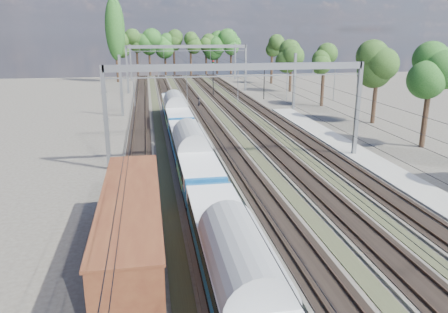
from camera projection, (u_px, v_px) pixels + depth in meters
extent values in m
cube|color=#47423A|center=(140.00, 130.00, 53.06)|extent=(3.00, 130.00, 0.15)
cube|color=black|center=(140.00, 129.00, 53.03)|extent=(2.50, 130.00, 0.06)
cube|color=#473326|center=(134.00, 129.00, 52.88)|extent=(0.08, 130.00, 0.14)
cube|color=#473326|center=(146.00, 128.00, 53.12)|extent=(0.08, 130.00, 0.14)
cube|color=#47423A|center=(177.00, 129.00, 53.80)|extent=(3.00, 130.00, 0.15)
cube|color=black|center=(177.00, 128.00, 53.78)|extent=(2.50, 130.00, 0.06)
cube|color=#473326|center=(171.00, 127.00, 53.63)|extent=(0.08, 130.00, 0.14)
cube|color=#473326|center=(183.00, 127.00, 53.87)|extent=(0.08, 130.00, 0.14)
cube|color=#47423A|center=(213.00, 127.00, 54.55)|extent=(3.00, 130.00, 0.15)
cube|color=black|center=(213.00, 126.00, 54.52)|extent=(2.50, 130.00, 0.06)
cube|color=#473326|center=(207.00, 126.00, 54.37)|extent=(0.08, 130.00, 0.14)
cube|color=#473326|center=(219.00, 125.00, 54.61)|extent=(0.08, 130.00, 0.14)
cube|color=#47423A|center=(248.00, 126.00, 55.29)|extent=(3.00, 130.00, 0.15)
cube|color=black|center=(248.00, 125.00, 55.26)|extent=(2.50, 130.00, 0.06)
cube|color=#473326|center=(243.00, 125.00, 55.12)|extent=(0.08, 130.00, 0.14)
cube|color=#473326|center=(254.00, 124.00, 55.36)|extent=(0.08, 130.00, 0.14)
cube|color=#47423A|center=(282.00, 125.00, 56.04)|extent=(3.00, 130.00, 0.15)
cube|color=black|center=(282.00, 124.00, 56.01)|extent=(2.50, 130.00, 0.06)
cube|color=#473326|center=(277.00, 123.00, 55.86)|extent=(0.08, 130.00, 0.14)
cube|color=#473326|center=(288.00, 123.00, 56.10)|extent=(0.08, 130.00, 0.14)
cube|color=#353222|center=(159.00, 130.00, 53.44)|extent=(1.10, 130.00, 0.05)
cube|color=#353222|center=(195.00, 128.00, 54.19)|extent=(1.10, 130.00, 0.05)
cube|color=#353222|center=(231.00, 127.00, 54.93)|extent=(1.10, 130.00, 0.05)
cube|color=#353222|center=(265.00, 126.00, 55.68)|extent=(1.10, 130.00, 0.05)
cube|color=gray|center=(420.00, 191.00, 32.87)|extent=(3.00, 70.00, 0.30)
cube|color=slate|center=(106.00, 119.00, 37.22)|extent=(0.35, 0.35, 9.00)
cube|color=slate|center=(357.00, 110.00, 41.03)|extent=(0.35, 0.35, 9.00)
cube|color=slate|center=(238.00, 67.00, 37.95)|extent=(23.00, 0.35, 0.60)
cube|color=slate|center=(127.00, 70.00, 82.61)|extent=(0.35, 0.35, 9.00)
cube|color=slate|center=(246.00, 68.00, 86.42)|extent=(0.35, 0.35, 9.00)
cube|color=slate|center=(187.00, 47.00, 83.34)|extent=(23.00, 0.35, 0.60)
cube|color=slate|center=(121.00, 86.00, 60.93)|extent=(0.35, 0.35, 8.50)
cube|color=slate|center=(131.00, 63.00, 103.49)|extent=(0.35, 0.35, 8.50)
cube|color=slate|center=(294.00, 82.00, 65.12)|extent=(0.35, 0.35, 8.50)
cube|color=slate|center=(235.00, 61.00, 107.68)|extent=(0.35, 0.35, 8.50)
cylinder|color=black|center=(138.00, 85.00, 51.54)|extent=(0.03, 130.00, 0.03)
cylinder|color=black|center=(137.00, 76.00, 51.23)|extent=(0.03, 130.00, 0.03)
cylinder|color=black|center=(176.00, 84.00, 52.28)|extent=(0.03, 130.00, 0.03)
cylinder|color=black|center=(175.00, 75.00, 51.98)|extent=(0.03, 130.00, 0.03)
cylinder|color=black|center=(213.00, 84.00, 53.03)|extent=(0.03, 130.00, 0.03)
cylinder|color=black|center=(213.00, 74.00, 52.72)|extent=(0.03, 130.00, 0.03)
cylinder|color=black|center=(249.00, 83.00, 53.77)|extent=(0.03, 130.00, 0.03)
cylinder|color=black|center=(249.00, 74.00, 53.47)|extent=(0.03, 130.00, 0.03)
cylinder|color=black|center=(284.00, 82.00, 54.52)|extent=(0.03, 130.00, 0.03)
cylinder|color=black|center=(284.00, 73.00, 54.21)|extent=(0.03, 130.00, 0.03)
cylinder|color=black|center=(120.00, 65.00, 112.90)|extent=(0.56, 0.56, 6.17)
sphere|color=#213C15|center=(118.00, 45.00, 111.52)|extent=(4.75, 4.75, 4.75)
cylinder|color=black|center=(134.00, 64.00, 116.82)|extent=(0.56, 0.56, 6.03)
sphere|color=#213C15|center=(133.00, 45.00, 115.48)|extent=(4.02, 4.02, 4.02)
cylinder|color=black|center=(152.00, 61.00, 116.66)|extent=(0.56, 0.56, 7.35)
sphere|color=#213C15|center=(151.00, 38.00, 115.01)|extent=(5.13, 5.13, 5.13)
cylinder|color=black|center=(162.00, 62.00, 116.67)|extent=(0.56, 0.56, 6.82)
sphere|color=#213C15|center=(161.00, 41.00, 115.14)|extent=(4.18, 4.18, 4.18)
cylinder|color=black|center=(180.00, 64.00, 116.98)|extent=(0.56, 0.56, 5.89)
sphere|color=#213C15|center=(179.00, 46.00, 115.66)|extent=(4.86, 4.86, 4.86)
cylinder|color=black|center=(191.00, 61.00, 116.15)|extent=(0.56, 0.56, 7.42)
sphere|color=#213C15|center=(191.00, 38.00, 114.49)|extent=(4.60, 4.60, 4.60)
cylinder|color=black|center=(202.00, 64.00, 116.49)|extent=(0.56, 0.56, 6.15)
sphere|color=#213C15|center=(202.00, 45.00, 115.11)|extent=(4.48, 4.48, 4.48)
cylinder|color=black|center=(217.00, 62.00, 118.38)|extent=(0.56, 0.56, 6.71)
sphere|color=#213C15|center=(217.00, 42.00, 116.88)|extent=(4.97, 4.97, 4.97)
cylinder|color=black|center=(232.00, 62.00, 119.58)|extent=(0.56, 0.56, 6.51)
sphere|color=#213C15|center=(232.00, 42.00, 118.12)|extent=(3.95, 3.95, 3.95)
cylinder|color=black|center=(443.00, 119.00, 43.41)|extent=(0.56, 0.56, 6.50)
cylinder|color=black|center=(366.00, 96.00, 57.33)|extent=(0.56, 0.56, 6.83)
sphere|color=#213C15|center=(370.00, 53.00, 55.80)|extent=(4.02, 4.02, 4.02)
cylinder|color=black|center=(331.00, 88.00, 70.32)|extent=(0.56, 0.56, 5.60)
sphere|color=#213C15|center=(333.00, 59.00, 69.07)|extent=(4.31, 4.31, 4.31)
cylinder|color=black|center=(296.00, 74.00, 85.88)|extent=(0.56, 0.56, 6.65)
sphere|color=#213C15|center=(297.00, 47.00, 84.40)|extent=(3.91, 3.91, 3.91)
cylinder|color=black|center=(280.00, 70.00, 95.89)|extent=(0.56, 0.56, 6.71)
sphere|color=#213C15|center=(281.00, 44.00, 94.39)|extent=(3.50, 3.50, 3.50)
cylinder|color=black|center=(116.00, 47.00, 100.05)|extent=(0.70, 0.70, 16.00)
ellipsoid|color=#1C4918|center=(115.00, 29.00, 98.93)|extent=(4.40, 4.40, 14.08)
cube|color=black|center=(216.00, 239.00, 24.42)|extent=(1.92, 2.88, 0.77)
cube|color=#0F4E8C|center=(241.00, 283.00, 17.67)|extent=(2.69, 19.18, 1.82)
cube|color=silver|center=(241.00, 272.00, 17.53)|extent=(2.76, 18.41, 0.91)
cube|color=black|center=(275.00, 269.00, 17.76)|extent=(0.04, 16.30, 0.67)
cylinder|color=#979A9C|center=(241.00, 262.00, 17.41)|extent=(2.72, 19.18, 2.72)
cube|color=black|center=(202.00, 198.00, 30.43)|extent=(1.92, 2.88, 0.77)
cube|color=black|center=(185.00, 148.00, 43.12)|extent=(1.92, 2.88, 0.77)
cube|color=#0F4E8C|center=(192.00, 152.00, 36.37)|extent=(2.69, 19.18, 1.82)
cube|color=silver|center=(191.00, 147.00, 36.24)|extent=(2.76, 18.41, 0.91)
cube|color=black|center=(208.00, 146.00, 36.47)|extent=(0.04, 16.30, 0.67)
cube|color=gold|center=(197.00, 174.00, 32.51)|extent=(2.78, 5.37, 0.67)
cylinder|color=#979A9C|center=(191.00, 142.00, 36.12)|extent=(2.72, 19.18, 2.72)
cube|color=black|center=(180.00, 134.00, 49.13)|extent=(1.92, 2.88, 0.77)
cube|color=black|center=(173.00, 112.00, 61.83)|extent=(1.92, 2.88, 0.77)
cube|color=#0F4E8C|center=(176.00, 111.00, 55.08)|extent=(2.69, 19.18, 1.82)
cube|color=silver|center=(175.00, 107.00, 54.94)|extent=(2.76, 18.41, 0.91)
cube|color=black|center=(187.00, 107.00, 55.17)|extent=(0.04, 16.30, 0.67)
cube|color=gold|center=(178.00, 121.00, 51.22)|extent=(2.78, 5.37, 0.67)
cylinder|color=#979A9C|center=(175.00, 104.00, 54.82)|extent=(2.72, 19.18, 2.72)
cube|color=black|center=(131.00, 313.00, 18.13)|extent=(2.04, 2.65, 0.71)
cube|color=black|center=(135.00, 216.00, 27.56)|extent=(2.04, 2.65, 0.71)
cube|color=black|center=(133.00, 246.00, 22.72)|extent=(2.75, 14.26, 0.20)
cube|color=#4D2114|center=(131.00, 221.00, 22.32)|extent=(2.75, 14.26, 2.65)
cube|color=#4D2114|center=(130.00, 196.00, 21.93)|extent=(2.95, 14.26, 0.12)
imported|color=black|center=(199.00, 102.00, 68.80)|extent=(0.55, 0.66, 1.55)
cylinder|color=black|center=(213.00, 80.00, 80.05)|extent=(0.16, 0.16, 5.71)
cube|color=black|center=(213.00, 62.00, 79.14)|extent=(0.46, 0.37, 0.80)
sphere|color=red|center=(213.00, 61.00, 78.94)|extent=(0.18, 0.18, 0.18)
sphere|color=#0C9919|center=(213.00, 63.00, 79.05)|extent=(0.18, 0.18, 0.18)
cylinder|color=black|center=(264.00, 84.00, 76.30)|extent=(0.15, 0.15, 5.35)
cube|color=black|center=(265.00, 66.00, 75.45)|extent=(0.43, 0.35, 0.75)
sphere|color=red|center=(265.00, 65.00, 75.26)|extent=(0.17, 0.17, 0.17)
sphere|color=#0C9919|center=(265.00, 67.00, 75.36)|extent=(0.17, 0.17, 0.17)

